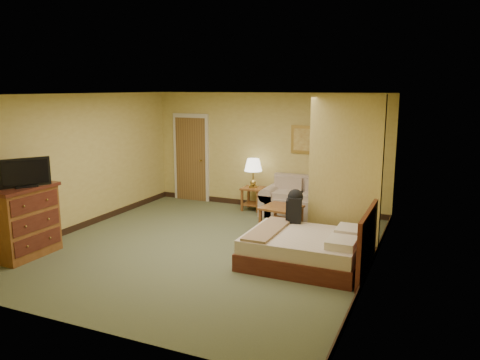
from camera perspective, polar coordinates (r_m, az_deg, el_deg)
The scene contains 17 objects.
floor at distance 8.16m, azimuth -4.15°, elevation -8.18°, with size 6.00×6.00×0.00m, color #535A3A.
ceiling at distance 7.70m, azimuth -4.43°, elevation 10.39°, with size 6.00×6.00×0.00m, color white.
back_wall at distance 10.54m, azimuth 3.37°, elevation 3.53°, with size 5.50×0.02×2.60m, color tan.
left_wall at distance 9.42m, azimuth -19.25°, elevation 2.00°, with size 0.02×6.00×2.60m, color tan.
right_wall at distance 7.00m, azimuth 16.05°, elevation -0.82°, with size 0.02×6.00×2.60m, color tan.
partition at distance 7.99m, azimuth 12.70°, elevation 0.80°, with size 1.20×0.15×2.60m, color tan.
door at distance 11.36m, azimuth -5.98°, elevation 2.68°, with size 0.94×0.16×2.10m.
baseboard at distance 10.77m, azimuth 3.28°, elevation -3.04°, with size 5.50×0.02×0.12m, color black.
loveseat at distance 10.04m, azimuth 7.53°, elevation -2.89°, with size 1.69×0.78×0.85m.
side_table at distance 10.46m, azimuth 1.60°, elevation -1.86°, with size 0.47×0.47×0.52m.
table_lamp at distance 10.33m, azimuth 1.62°, elevation 1.75°, with size 0.39×0.39×0.65m.
coffee_table at distance 9.12m, azimuth 5.05°, elevation -4.01°, with size 0.80×0.80×0.44m.
wall_picture at distance 10.19m, azimuth 8.36°, elevation 4.86°, with size 0.78×0.04×0.61m.
dresser at distance 8.32m, azimuth -24.74°, elevation -4.60°, with size 0.57×1.09×1.16m.
tv at distance 8.08m, azimuth -24.73°, elevation 0.73°, with size 0.43×0.68×0.46m.
bed at distance 7.35m, azimuth 8.29°, elevation -8.28°, with size 1.88×1.51×0.98m.
backpack at distance 7.92m, azimuth 6.75°, elevation -3.00°, with size 0.29×0.36×0.56m.
Camera 1 is at (3.62, -6.80, 2.70)m, focal length 35.00 mm.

